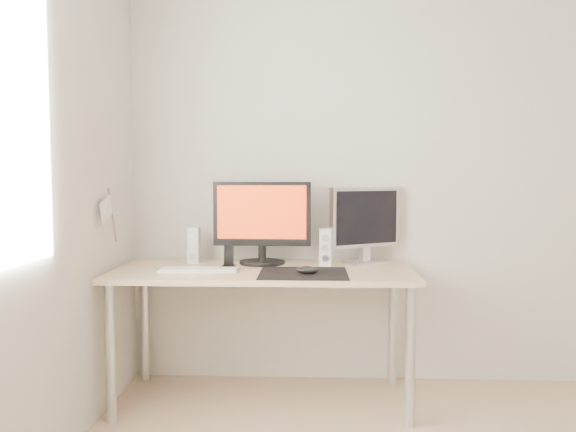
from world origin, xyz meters
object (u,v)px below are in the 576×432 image
object	(u,v)px
mouse	(307,270)
speaker_left	(194,245)
desk	(264,283)
phone_dock	(229,261)
second_monitor	(365,221)
speaker_right	(325,247)
main_monitor	(262,219)
keyboard	(199,270)

from	to	relation	value
mouse	speaker_left	bearing A→B (deg)	151.12
desk	phone_dock	size ratio (longest dim) A/B	13.31
second_monitor	speaker_right	world-z (taller)	second_monitor
speaker_left	phone_dock	size ratio (longest dim) A/B	1.71
mouse	second_monitor	bearing A→B (deg)	49.17
desk	speaker_left	size ratio (longest dim) A/B	7.80
main_monitor	second_monitor	distance (m)	0.59
speaker_left	desk	bearing A→B (deg)	-24.07
mouse	speaker_right	size ratio (longest dim) A/B	0.54
desk	speaker_left	distance (m)	0.49
mouse	speaker_left	distance (m)	0.75
main_monitor	mouse	bearing A→B (deg)	-52.66
desk	phone_dock	xyz separation A→B (m)	(-0.19, 0.04, 0.11)
speaker_left	speaker_right	distance (m)	0.75
mouse	keyboard	bearing A→B (deg)	171.46
phone_dock	desk	bearing A→B (deg)	-11.74
main_monitor	second_monitor	world-z (taller)	main_monitor
mouse	phone_dock	world-z (taller)	phone_dock
keyboard	phone_dock	size ratio (longest dim) A/B	3.52
main_monitor	speaker_right	world-z (taller)	main_monitor
mouse	desk	distance (m)	0.31
speaker_right	phone_dock	bearing A→B (deg)	-169.80
desk	keyboard	world-z (taller)	keyboard
desk	main_monitor	bearing A→B (deg)	97.23
desk	second_monitor	distance (m)	0.68
second_monitor	desk	bearing A→B (deg)	-160.08
main_monitor	phone_dock	size ratio (longest dim) A/B	4.58
mouse	desk	world-z (taller)	mouse
speaker_right	phone_dock	world-z (taller)	speaker_right
desk	phone_dock	world-z (taller)	phone_dock
desk	speaker_left	bearing A→B (deg)	155.93
main_monitor	second_monitor	size ratio (longest dim) A/B	1.27
desk	keyboard	xyz separation A→B (m)	(-0.33, -0.09, 0.09)
desk	keyboard	distance (m)	0.35
speaker_right	speaker_left	bearing A→B (deg)	176.12
mouse	keyboard	world-z (taller)	mouse
speaker_right	mouse	bearing A→B (deg)	-107.57
phone_dock	mouse	bearing A→B (deg)	-26.51
mouse	speaker_right	distance (m)	0.33
phone_dock	second_monitor	bearing A→B (deg)	12.23
desk	speaker_right	size ratio (longest dim) A/B	7.80
mouse	phone_dock	bearing A→B (deg)	153.49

